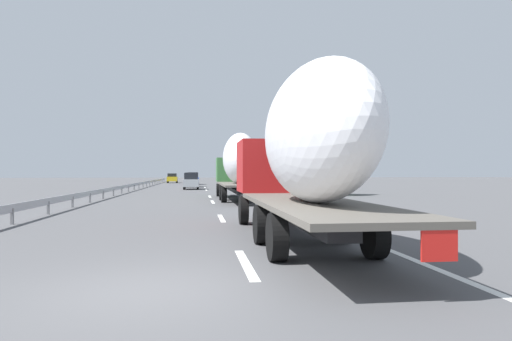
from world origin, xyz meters
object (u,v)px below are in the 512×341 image
truck_lead (238,163)px  car_yellow_coupe (172,178)px  car_white_van (191,180)px  car_silver_hatch (191,181)px  truck_trailing (303,149)px  car_blue_sedan (193,178)px  road_sign (247,170)px

truck_lead → car_yellow_coupe: size_ratio=3.37×
car_white_van → truck_lead: bearing=-173.0°
truck_lead → car_silver_hatch: bearing=9.3°
truck_lead → car_yellow_coupe: truck_lead is taller
truck_trailing → car_blue_sedan: bearing=3.2°
car_blue_sedan → road_sign: road_sign is taller
truck_trailing → car_silver_hatch: 40.90m
truck_trailing → road_sign: bearing=-4.2°
car_silver_hatch → road_sign: road_sign is taller
truck_lead → road_sign: 22.96m
truck_lead → car_white_van: truck_lead is taller
truck_lead → car_silver_hatch: (21.32, 3.49, -1.62)m
car_yellow_coupe → car_silver_hatch: size_ratio=0.93×
car_yellow_coupe → car_silver_hatch: bearing=-173.3°
truck_lead → car_yellow_coupe: bearing=7.7°
car_yellow_coupe → truck_trailing: bearing=-174.3°
truck_lead → car_white_van: 29.77m
car_silver_hatch → car_white_van: car_white_van is taller
car_white_van → road_sign: 9.61m
truck_trailing → car_blue_sedan: 61.86m
road_sign → car_blue_sedan: bearing=18.5°
car_yellow_coupe → road_sign: 33.60m
car_yellow_coupe → road_sign: size_ratio=1.29×
truck_lead → car_blue_sedan: (42.34, 3.45, -1.58)m
car_yellow_coupe → car_white_van: bearing=-171.5°
car_yellow_coupe → car_blue_sedan: (-12.30, -3.94, 0.07)m
truck_trailing → road_sign: (42.15, -3.10, -0.29)m
car_yellow_coupe → car_silver_hatch: 33.55m
car_silver_hatch → road_sign: size_ratio=1.38×
car_yellow_coupe → truck_lead: bearing=-172.3°
car_silver_hatch → truck_lead: bearing=-170.7°
truck_lead → car_blue_sedan: bearing=4.7°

